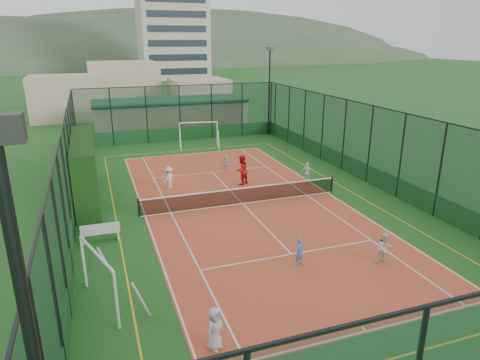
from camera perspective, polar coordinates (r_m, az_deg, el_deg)
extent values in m
plane|color=#24521C|center=(24.44, 0.34, -3.18)|extent=(300.00, 300.00, 0.00)
cube|color=#C04E2A|center=(24.44, 0.34, -3.17)|extent=(11.17, 23.97, 0.01)
cube|color=beige|center=(105.43, -9.14, 21.40)|extent=(15.00, 12.00, 30.00)
cube|color=black|center=(26.30, -19.95, 1.37)|extent=(1.22, 8.17, 3.57)
imported|color=silver|center=(13.57, -3.37, -19.17)|extent=(0.81, 0.75, 1.39)
imported|color=#4577C4|center=(18.03, 7.97, -9.45)|extent=(0.52, 0.45, 1.21)
imported|color=silver|center=(18.96, 18.70, -8.62)|extent=(0.68, 0.54, 1.35)
imported|color=silver|center=(26.95, -9.45, 0.28)|extent=(1.05, 0.99, 1.43)
imported|color=white|center=(27.82, 8.92, 0.90)|extent=(0.92, 0.66, 1.45)
imported|color=silver|center=(30.36, -1.86, 2.30)|extent=(1.11, 0.66, 1.14)
imported|color=#B71413|center=(27.34, 0.21, 1.33)|extent=(1.18, 1.11, 1.92)
sphere|color=#CCE033|center=(26.03, -1.83, -1.71)|extent=(0.07, 0.07, 0.07)
sphere|color=#CCE033|center=(24.77, -6.76, -2.91)|extent=(0.07, 0.07, 0.07)
sphere|color=#CCE033|center=(26.76, 1.34, -1.14)|extent=(0.07, 0.07, 0.07)
sphere|color=#CCE033|center=(26.74, 6.05, -1.26)|extent=(0.07, 0.07, 0.07)
sphere|color=#CCE033|center=(26.25, 0.55, -1.53)|extent=(0.07, 0.07, 0.07)
sphere|color=#CCE033|center=(24.69, -8.27, -3.05)|extent=(0.07, 0.07, 0.07)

